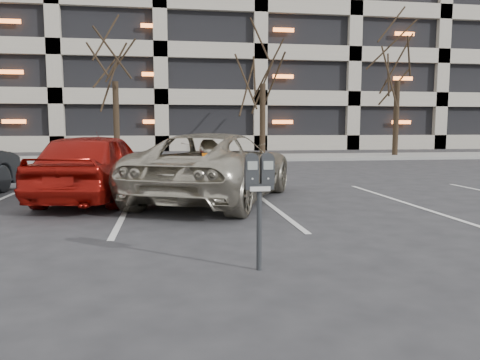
% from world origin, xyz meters
% --- Properties ---
extents(ground, '(140.00, 140.00, 0.00)m').
position_xyz_m(ground, '(0.00, 0.00, 0.00)').
color(ground, '#28282B').
rests_on(ground, ground).
extents(sidewalk, '(80.00, 4.00, 0.12)m').
position_xyz_m(sidewalk, '(0.00, 16.00, 0.06)').
color(sidewalk, gray).
rests_on(sidewalk, ground).
extents(stall_lines, '(16.90, 5.20, 0.00)m').
position_xyz_m(stall_lines, '(-1.40, 2.30, 0.01)').
color(stall_lines, silver).
rests_on(stall_lines, ground).
extents(parking_garage, '(52.00, 20.00, 19.00)m').
position_xyz_m(parking_garage, '(12.00, 33.84, 9.26)').
color(parking_garage, black).
rests_on(parking_garage, ground).
extents(tree_b, '(3.59, 3.59, 8.15)m').
position_xyz_m(tree_b, '(-3.00, 16.00, 5.89)').
color(tree_b, black).
rests_on(tree_b, ground).
extents(tree_c, '(3.58, 3.58, 8.13)m').
position_xyz_m(tree_c, '(4.00, 16.00, 5.87)').
color(tree_c, black).
rests_on(tree_c, ground).
extents(tree_d, '(3.80, 3.80, 8.63)m').
position_xyz_m(tree_d, '(11.00, 16.00, 6.24)').
color(tree_d, black).
rests_on(tree_d, ground).
extents(parking_meter, '(0.32, 0.13, 1.25)m').
position_xyz_m(parking_meter, '(0.36, -1.86, 0.96)').
color(parking_meter, black).
rests_on(parking_meter, ground).
extents(suv_silver, '(4.31, 5.66, 1.43)m').
position_xyz_m(suv_silver, '(0.41, 3.13, 0.71)').
color(suv_silver, '#B5AE9A').
rests_on(suv_silver, ground).
extents(car_red, '(2.42, 4.52, 1.46)m').
position_xyz_m(car_red, '(-2.11, 3.49, 0.73)').
color(car_red, maroon).
rests_on(car_red, ground).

